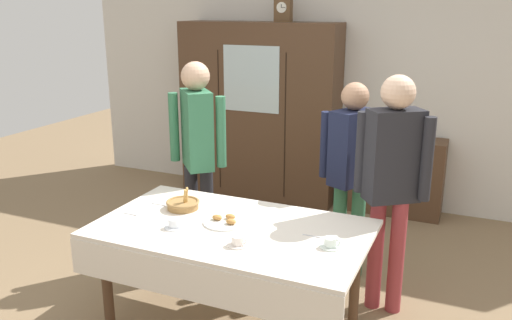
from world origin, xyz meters
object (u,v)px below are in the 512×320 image
at_px(dining_table, 230,242).
at_px(wall_cabinet, 259,111).
at_px(spoon_far_right, 132,214).
at_px(spoon_front_edge, 315,236).
at_px(person_behind_table_right, 198,143).
at_px(mantel_clock, 283,10).
at_px(tea_cup_far_left, 238,241).
at_px(person_beside_shelf, 352,162).
at_px(bookshelf_low, 395,175).
at_px(book_stack, 398,133).
at_px(spoon_back_edge, 161,205).
at_px(pastry_plate, 225,221).
at_px(person_by_cabinet, 392,172).
at_px(tea_cup_near_left, 331,243).
at_px(bread_basket, 183,204).
at_px(tea_cup_back_edge, 174,224).

bearing_deg(dining_table, wall_cabinet, 109.16).
relative_size(dining_table, spoon_far_right, 15.04).
distance_m(spoon_front_edge, person_behind_table_right, 1.47).
height_order(mantel_clock, spoon_front_edge, mantel_clock).
bearing_deg(tea_cup_far_left, person_beside_shelf, 74.30).
bearing_deg(spoon_front_edge, bookshelf_low, 87.72).
bearing_deg(spoon_far_right, dining_table, 4.51).
bearing_deg(book_stack, spoon_back_edge, -117.76).
relative_size(tea_cup_far_left, spoon_front_edge, 1.09).
bearing_deg(mantel_clock, wall_cabinet, 179.86).
height_order(pastry_plate, person_by_cabinet, person_by_cabinet).
relative_size(wall_cabinet, tea_cup_near_left, 15.23).
xyz_separation_m(spoon_front_edge, person_behind_table_right, (-1.24, 0.72, 0.30)).
bearing_deg(bread_basket, book_stack, 65.66).
xyz_separation_m(wall_cabinet, bookshelf_low, (1.55, 0.05, -0.58)).
height_order(spoon_far_right, person_beside_shelf, person_beside_shelf).
bearing_deg(bookshelf_low, person_behind_table_right, -126.50).
relative_size(tea_cup_back_edge, person_behind_table_right, 0.08).
distance_m(pastry_plate, spoon_far_right, 0.67).
xyz_separation_m(dining_table, tea_cup_near_left, (0.68, -0.01, 0.12)).
height_order(tea_cup_far_left, person_beside_shelf, person_beside_shelf).
distance_m(dining_table, person_beside_shelf, 1.26).
height_order(dining_table, book_stack, book_stack).
relative_size(person_beside_shelf, person_by_cabinet, 0.93).
bearing_deg(bread_basket, spoon_front_edge, -4.77).
height_order(bookshelf_low, person_beside_shelf, person_beside_shelf).
distance_m(mantel_clock, book_stack, 1.77).
xyz_separation_m(tea_cup_far_left, person_beside_shelf, (0.37, 1.31, 0.19)).
height_order(wall_cabinet, spoon_back_edge, wall_cabinet).
xyz_separation_m(book_stack, spoon_back_edge, (-1.30, -2.46, -0.13)).
distance_m(tea_cup_near_left, spoon_front_edge, 0.17).
relative_size(book_stack, person_by_cabinet, 0.13).
height_order(tea_cup_back_edge, bread_basket, bread_basket).
relative_size(book_stack, spoon_back_edge, 1.83).
relative_size(spoon_far_right, person_behind_table_right, 0.07).
distance_m(tea_cup_near_left, person_beside_shelf, 1.14).
height_order(tea_cup_near_left, spoon_front_edge, tea_cup_near_left).
xyz_separation_m(pastry_plate, spoon_back_edge, (-0.58, 0.11, -0.01)).
height_order(tea_cup_back_edge, tea_cup_far_left, same).
xyz_separation_m(book_stack, pastry_plate, (-0.72, -2.57, -0.12)).
distance_m(spoon_front_edge, spoon_back_edge, 1.20).
bearing_deg(wall_cabinet, spoon_far_right, -86.23).
distance_m(tea_cup_far_left, pastry_plate, 0.36).
relative_size(tea_cup_back_edge, spoon_back_edge, 1.09).
bearing_deg(person_by_cabinet, book_stack, 97.56).
xyz_separation_m(bread_basket, person_behind_table_right, (-0.23, 0.64, 0.27)).
relative_size(tea_cup_far_left, person_behind_table_right, 0.08).
xyz_separation_m(bread_basket, pastry_plate, (0.39, -0.12, -0.02)).
bearing_deg(pastry_plate, spoon_far_right, -169.31).
height_order(tea_cup_back_edge, spoon_back_edge, tea_cup_back_edge).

